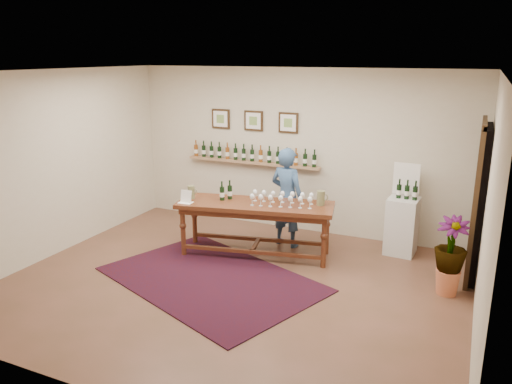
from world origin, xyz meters
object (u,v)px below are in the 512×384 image
at_px(tasting_table, 255,211).
at_px(person, 287,197).
at_px(potted_plant, 450,256).
at_px(display_pedestal, 402,226).

bearing_deg(tasting_table, person, 51.67).
distance_m(tasting_table, potted_plant, 2.82).
bearing_deg(person, potted_plant, 176.38).
xyz_separation_m(display_pedestal, potted_plant, (0.77, -1.16, 0.08)).
distance_m(display_pedestal, person, 1.83).
xyz_separation_m(tasting_table, display_pedestal, (2.04, 0.98, -0.27)).
bearing_deg(tasting_table, potted_plant, -15.66).
bearing_deg(display_pedestal, tasting_table, -154.24).
bearing_deg(potted_plant, person, 163.05).
bearing_deg(person, display_pedestal, -153.88).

